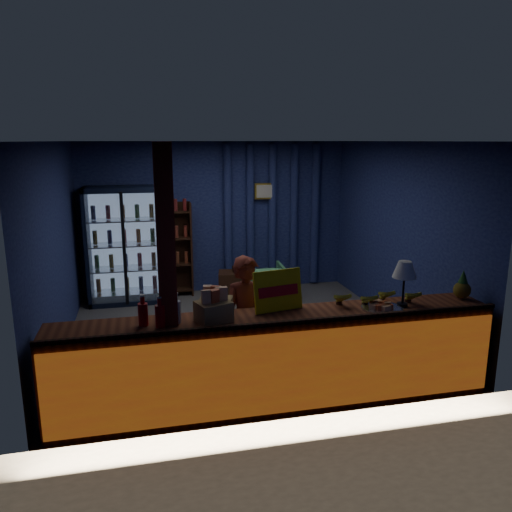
{
  "coord_description": "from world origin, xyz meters",
  "views": [
    {
      "loc": [
        -1.24,
        -6.34,
        2.61
      ],
      "look_at": [
        0.17,
        -0.2,
        1.15
      ],
      "focal_mm": 35.0,
      "sensor_mm": 36.0,
      "label": 1
    }
  ],
  "objects": [
    {
      "name": "ground",
      "position": [
        0.0,
        0.0,
        0.0
      ],
      "size": [
        4.6,
        4.6,
        0.0
      ],
      "primitive_type": "plane",
      "color": "#515154",
      "rests_on": "ground"
    },
    {
      "name": "room_walls",
      "position": [
        0.0,
        0.0,
        1.57
      ],
      "size": [
        4.6,
        4.6,
        4.6
      ],
      "color": "navy",
      "rests_on": "ground"
    },
    {
      "name": "counter",
      "position": [
        0.0,
        -1.91,
        0.48
      ],
      "size": [
        4.4,
        0.57,
        0.99
      ],
      "color": "brown",
      "rests_on": "ground"
    },
    {
      "name": "support_post",
      "position": [
        -1.05,
        -1.9,
        1.3
      ],
      "size": [
        0.16,
        0.16,
        2.6
      ],
      "primitive_type": "cube",
      "color": "maroon",
      "rests_on": "ground"
    },
    {
      "name": "beverage_cooler",
      "position": [
        -1.55,
        1.92,
        0.93
      ],
      "size": [
        1.2,
        0.62,
        1.9
      ],
      "color": "black",
      "rests_on": "ground"
    },
    {
      "name": "bottle_shelf",
      "position": [
        -0.7,
        2.06,
        0.79
      ],
      "size": [
        0.5,
        0.28,
        1.6
      ],
      "color": "#391B12",
      "rests_on": "ground"
    },
    {
      "name": "curtain_folds",
      "position": [
        1.0,
        2.14,
        1.3
      ],
      "size": [
        1.74,
        0.14,
        2.5
      ],
      "color": "navy",
      "rests_on": "room_walls"
    },
    {
      "name": "framed_picture",
      "position": [
        0.85,
        2.1,
        1.75
      ],
      "size": [
        0.36,
        0.04,
        0.28
      ],
      "color": "gold",
      "rests_on": "room_walls"
    },
    {
      "name": "shopkeeper",
      "position": [
        -0.21,
        -1.42,
        0.72
      ],
      "size": [
        0.54,
        0.37,
        1.44
      ],
      "primitive_type": "imported",
      "rotation": [
        0.0,
        0.0,
        0.05
      ],
      "color": "maroon",
      "rests_on": "ground"
    },
    {
      "name": "green_chair",
      "position": [
        0.62,
        1.3,
        0.32
      ],
      "size": [
        0.72,
        0.74,
        0.64
      ],
      "primitive_type": "imported",
      "rotation": [
        0.0,
        0.0,
        3.09
      ],
      "color": "#57AE6F",
      "rests_on": "ground"
    },
    {
      "name": "side_table",
      "position": [
        0.2,
        1.49,
        0.25
      ],
      "size": [
        0.6,
        0.48,
        0.59
      ],
      "color": "#391B12",
      "rests_on": "ground"
    },
    {
      "name": "yellow_sign",
      "position": [
        0.03,
        -1.76,
        1.16
      ],
      "size": [
        0.52,
        0.21,
        0.41
      ],
      "color": "#D9CC0B",
      "rests_on": "counter"
    },
    {
      "name": "soda_bottles",
      "position": [
        -1.13,
        -1.91,
        1.07
      ],
      "size": [
        0.39,
        0.17,
        0.29
      ],
      "color": "red",
      "rests_on": "counter"
    },
    {
      "name": "snack_box_left",
      "position": [
        -0.64,
        -1.94,
        1.06
      ],
      "size": [
        0.37,
        0.33,
        0.32
      ],
      "color": "olive",
      "rests_on": "counter"
    },
    {
      "name": "snack_box_centre",
      "position": [
        -0.61,
        -1.86,
        1.06
      ],
      "size": [
        0.36,
        0.33,
        0.32
      ],
      "color": "olive",
      "rests_on": "counter"
    },
    {
      "name": "pastry_tray",
      "position": [
        1.06,
        -1.97,
        0.97
      ],
      "size": [
        0.42,
        0.42,
        0.07
      ],
      "color": "silver",
      "rests_on": "counter"
    },
    {
      "name": "banana_bunches",
      "position": [
        1.07,
        -1.81,
        1.03
      ],
      "size": [
        0.95,
        0.28,
        0.15
      ],
      "color": "yellow",
      "rests_on": "counter"
    },
    {
      "name": "table_lamp",
      "position": [
        1.31,
        -1.93,
        1.32
      ],
      "size": [
        0.24,
        0.24,
        0.48
      ],
      "color": "black",
      "rests_on": "counter"
    },
    {
      "name": "pineapple",
      "position": [
        2.05,
        -1.85,
        1.08
      ],
      "size": [
        0.18,
        0.18,
        0.31
      ],
      "color": "olive",
      "rests_on": "counter"
    }
  ]
}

